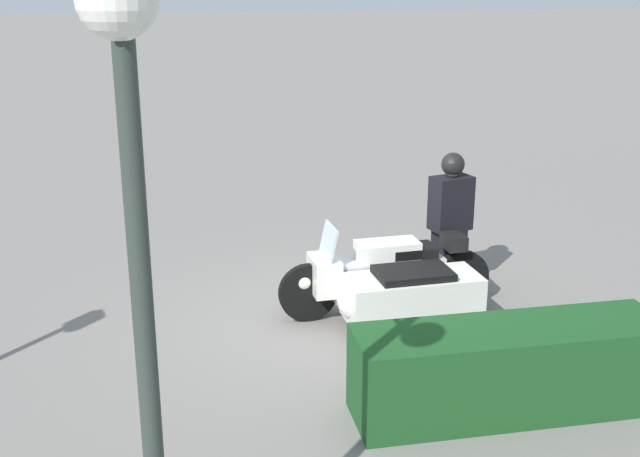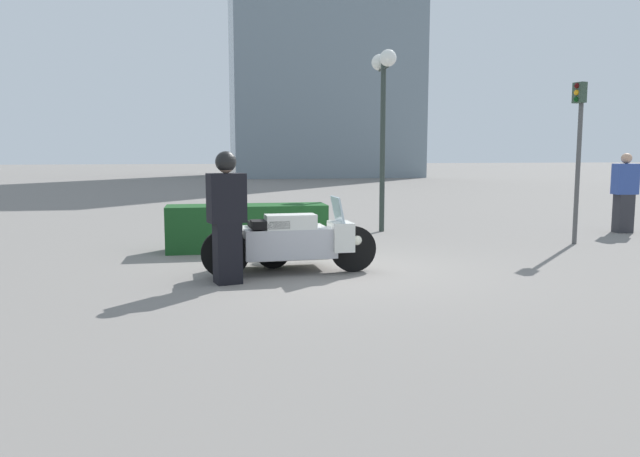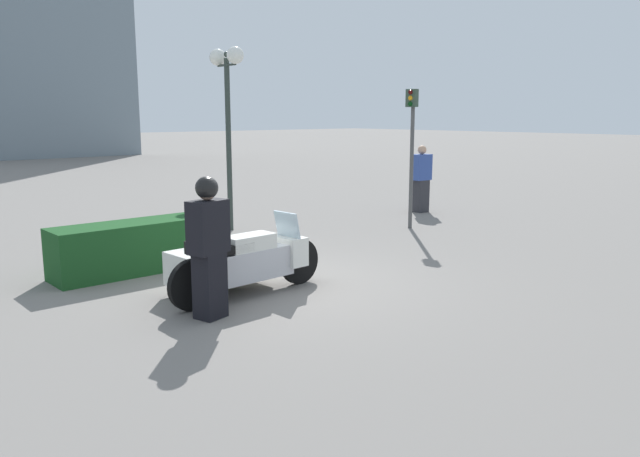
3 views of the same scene
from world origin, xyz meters
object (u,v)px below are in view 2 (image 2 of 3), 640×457
officer_rider (227,214)px  twin_lamp_post (383,90)px  hedge_bush_curbside (247,228)px  pedestrian_bystander (624,193)px  police_motorcycle (288,240)px  traffic_light_near (578,138)px

officer_rider → twin_lamp_post: twin_lamp_post is taller
hedge_bush_curbside → pedestrian_bystander: 8.76m
police_motorcycle → hedge_bush_curbside: (-0.52, 2.15, -0.05)m
police_motorcycle → hedge_bush_curbside: bearing=100.7°
twin_lamp_post → police_motorcycle: bearing=-122.1°
police_motorcycle → traffic_light_near: traffic_light_near is taller
hedge_bush_curbside → pedestrian_bystander: size_ratio=1.64×
twin_lamp_post → traffic_light_near: twin_lamp_post is taller
police_motorcycle → pedestrian_bystander: 8.79m
officer_rider → traffic_light_near: (6.99, 2.58, 1.14)m
hedge_bush_curbside → officer_rider: bearing=-98.7°
officer_rider → pedestrian_bystander: size_ratio=1.03×
hedge_bush_curbside → twin_lamp_post: twin_lamp_post is taller
police_motorcycle → traffic_light_near: bearing=13.7°
police_motorcycle → traffic_light_near: 6.49m
police_motorcycle → traffic_light_near: (6.02, 1.79, 1.65)m
twin_lamp_post → pedestrian_bystander: twin_lamp_post is taller
officer_rider → hedge_bush_curbside: officer_rider is taller
traffic_light_near → pedestrian_bystander: 2.85m
police_motorcycle → officer_rider: (-0.97, -0.79, 0.51)m
police_motorcycle → pedestrian_bystander: pedestrian_bystander is taller
traffic_light_near → pedestrian_bystander: traffic_light_near is taller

